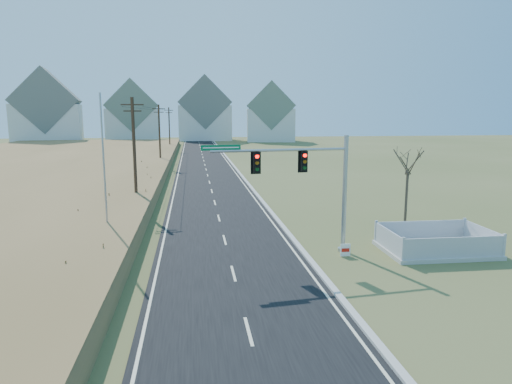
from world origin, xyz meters
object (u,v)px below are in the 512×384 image
bare_tree (408,160)px  fence_enclosure (435,247)px  flagpole (105,185)px  open_sign (345,250)px  traffic_signal_mast (314,181)px

bare_tree → fence_enclosure: bearing=-98.5°
fence_enclosure → flagpole: flagpole is taller
fence_enclosure → open_sign: 5.35m
fence_enclosure → bare_tree: size_ratio=1.03×
bare_tree → open_sign: bearing=-137.6°
open_sign → bare_tree: size_ratio=0.12×
flagpole → open_sign: bearing=-19.0°
fence_enclosure → traffic_signal_mast: bearing=175.8°
traffic_signal_mast → open_sign: bearing=-32.3°
traffic_signal_mast → bare_tree: bearing=25.8°
traffic_signal_mast → fence_enclosure: 7.97m
fence_enclosure → flagpole: bearing=167.8°
flagpole → traffic_signal_mast: bearing=-17.9°
open_sign → traffic_signal_mast: bearing=154.2°
fence_enclosure → open_sign: fence_enclosure is taller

